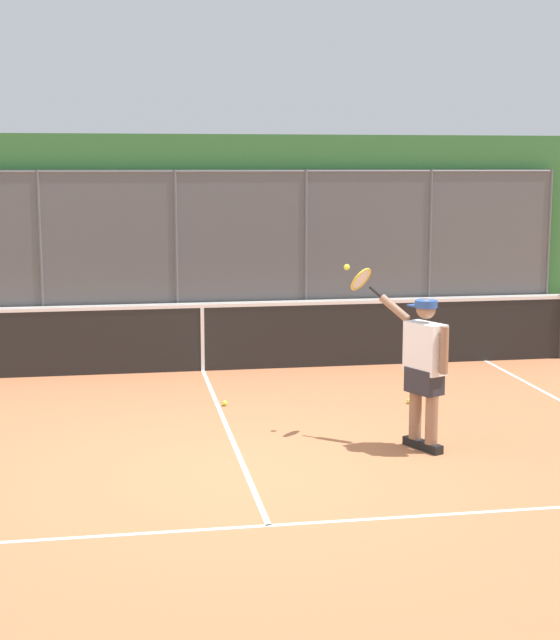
% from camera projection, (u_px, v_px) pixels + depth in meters
% --- Properties ---
extents(ground_plane, '(60.00, 60.00, 0.00)m').
position_uv_depth(ground_plane, '(246.00, 471.00, 9.22)').
color(ground_plane, '#B76B42').
extents(court_line_markings, '(8.53, 10.99, 0.01)m').
position_uv_depth(court_line_markings, '(274.00, 538.00, 7.57)').
color(court_line_markings, white).
rests_on(court_line_markings, ground).
extents(fence_backdrop, '(18.88, 1.37, 3.51)m').
position_uv_depth(fence_backdrop, '(174.00, 222.00, 19.77)').
color(fence_backdrop, '#565B60').
rests_on(fence_backdrop, ground).
extents(tennis_net, '(10.96, 0.09, 1.07)m').
position_uv_depth(tennis_net, '(202.00, 337.00, 13.62)').
color(tennis_net, '#2D2D2D').
rests_on(tennis_net, ground).
extents(tennis_player, '(0.87, 1.12, 1.85)m').
position_uv_depth(tennis_player, '(423.00, 363.00, 9.80)').
color(tennis_player, black).
rests_on(tennis_player, ground).
extents(tennis_ball_near_baseline, '(0.07, 0.07, 0.07)m').
position_uv_depth(tennis_ball_near_baseline, '(409.00, 401.00, 11.81)').
color(tennis_ball_near_baseline, '#D6E042').
rests_on(tennis_ball_near_baseline, ground).
extents(tennis_ball_by_sideline, '(0.07, 0.07, 0.07)m').
position_uv_depth(tennis_ball_by_sideline, '(225.00, 403.00, 11.71)').
color(tennis_ball_by_sideline, '#C1D138').
rests_on(tennis_ball_by_sideline, ground).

